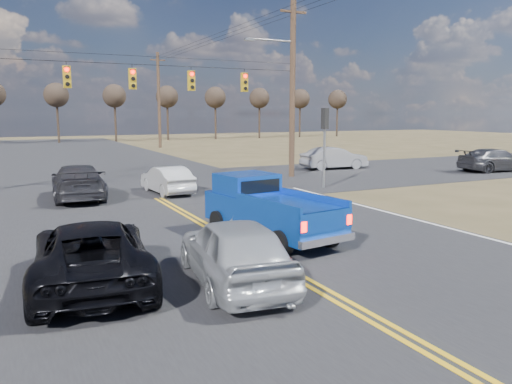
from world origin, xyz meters
name	(u,v)px	position (x,y,z in m)	size (l,w,h in m)	color
ground	(363,315)	(0.00, 0.00, 0.00)	(160.00, 160.00, 0.00)	brown
road_main	(188,216)	(0.00, 10.00, 0.00)	(14.00, 120.00, 0.02)	#28282B
road_cross	(137,187)	(0.00, 18.00, 0.00)	(120.00, 12.00, 0.02)	#28282B
signal_gantry	(144,84)	(0.50, 17.79, 5.06)	(19.60, 4.83, 10.00)	#473323
utility_poles	(137,79)	(0.00, 17.00, 5.23)	(19.60, 58.32, 10.00)	#473323
treeline	(101,81)	(0.00, 26.96, 5.70)	(87.00, 117.80, 7.40)	#33261C
pickup_truck	(268,209)	(1.06, 5.81, 0.88)	(2.49, 5.04, 1.81)	black
silver_suv	(234,250)	(-1.42, 2.60, 0.74)	(1.76, 4.36, 1.49)	#AFB3B8
black_suv	(91,253)	(-4.17, 3.89, 0.70)	(2.33, 5.04, 1.40)	black
white_car_queue	(167,180)	(0.80, 15.28, 0.63)	(1.33, 3.83, 1.26)	silver
dgrey_car_queue	(78,182)	(-3.05, 15.50, 0.74)	(2.08, 5.12, 1.49)	#302F34
cross_car_east_near	(334,158)	(13.57, 20.27, 0.73)	(4.41, 1.54, 1.45)	#97989E
cross_car_east_far	(495,160)	(21.96, 14.66, 0.73)	(5.00, 2.03, 1.45)	#38383D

